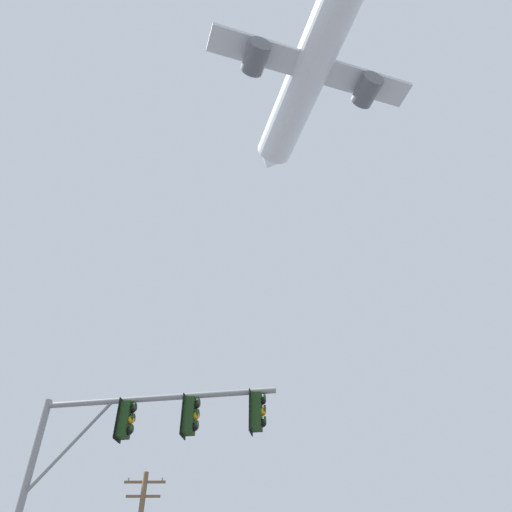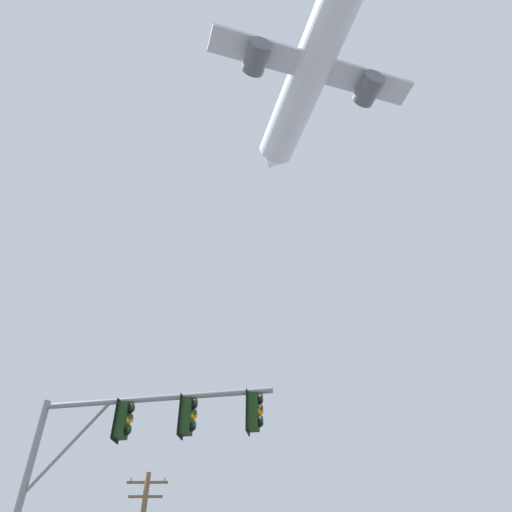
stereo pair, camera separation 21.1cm
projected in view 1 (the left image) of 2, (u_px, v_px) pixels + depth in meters
signal_pole_near at (123, 455)px, 11.95m from camera, size 6.21×1.21×6.77m
airplane at (310, 71)px, 48.18m from camera, size 20.26×26.23×7.26m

